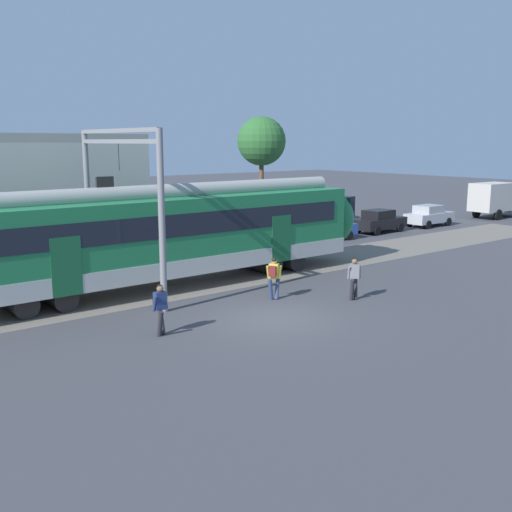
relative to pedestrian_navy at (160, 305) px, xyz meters
name	(u,v)px	position (x,y,z in m)	size (l,w,h in m)	color
ground_plane	(272,318)	(3.97, -0.76, -0.99)	(160.00, 160.00, 0.00)	#424247
pedestrian_navy	(160,305)	(0.00, 0.00, 0.00)	(0.56, 0.63, 1.67)	#28282D
pedestrian_yellow	(274,275)	(5.61, 1.11, 0.00)	(0.71, 0.50, 1.67)	navy
pedestrian_grey	(354,276)	(8.02, -0.84, -0.03)	(0.67, 0.48, 1.67)	#28282D
parked_car_blue	(325,228)	(17.24, 9.98, -0.21)	(4.08, 1.91, 1.54)	#284799
parked_car_black	(379,221)	(22.49, 10.11, -0.21)	(4.07, 1.89, 1.54)	black
parked_car_silver	(429,216)	(27.65, 9.84, -0.21)	(4.03, 1.82, 1.54)	#B7BABF
box_truck	(497,198)	(36.09, 9.51, 0.58)	(5.30, 2.22, 2.82)	beige
catenary_gantry	(120,187)	(1.45, 5.50, 3.32)	(0.24, 6.64, 6.53)	gray
street_tree_right	(261,142)	(17.19, 16.23, 5.04)	(3.33, 3.33, 7.74)	brown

